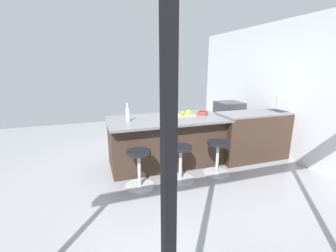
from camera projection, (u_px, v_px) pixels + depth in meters
ground_plane at (157, 166)px, 4.23m from camera, size 7.75×7.75×0.00m
window_panel_rear at (321, 149)px, 1.15m from camera, size 5.20×0.12×2.62m
interior_partition_left at (280, 89)px, 4.70m from camera, size 0.12×5.96×2.62m
sink_cabinet at (269, 133)px, 4.63m from camera, size 2.13×0.60×1.20m
oven_range at (229, 119)px, 5.93m from camera, size 0.60×0.61×0.89m
kitchen_island at (166, 141)px, 4.25m from camera, size 2.08×1.06×0.88m
stool_by_window at (217, 159)px, 3.85m from camera, size 0.44×0.44×0.58m
stool_middle at (180, 165)px, 3.65m from camera, size 0.44×0.44×0.58m
stool_near_camera at (139, 170)px, 3.44m from camera, size 0.44×0.44×0.58m
cutting_board at (184, 115)px, 4.26m from camera, size 0.36×0.24×0.02m
apple_green at (183, 113)px, 4.23m from camera, size 0.08×0.08×0.08m
apple_yellow at (189, 112)px, 4.30m from camera, size 0.09×0.09×0.09m
water_bottle at (128, 114)px, 3.80m from camera, size 0.06×0.06×0.31m
fruit_bowl at (203, 113)px, 4.34m from camera, size 0.19×0.19×0.07m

